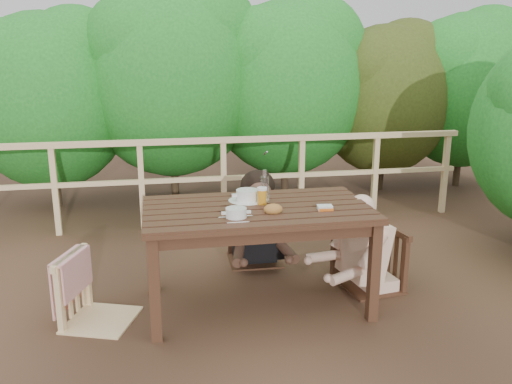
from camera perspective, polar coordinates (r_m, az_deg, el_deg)
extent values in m
plane|color=#533624|center=(4.32, 0.13, -11.79)|extent=(60.00, 60.00, 0.00)
cube|color=#392115|center=(4.16, 0.13, -6.96)|extent=(1.69, 0.95, 0.78)
cube|color=#E2BF87|center=(4.03, -16.57, -6.94)|extent=(0.62, 0.62, 0.97)
cube|color=#392115|center=(4.97, -0.13, -2.11)|extent=(0.49, 0.49, 0.97)
cube|color=#392115|center=(4.53, 12.30, -4.33)|extent=(0.54, 0.54, 0.95)
cube|color=#E2BF87|center=(6.01, -3.46, 1.06)|extent=(5.60, 0.10, 1.01)
cylinder|color=white|center=(3.77, -2.13, -2.33)|extent=(0.25, 0.25, 0.08)
cylinder|color=silver|center=(4.19, -0.92, -0.43)|extent=(0.30, 0.30, 0.10)
ellipsoid|color=olive|center=(3.87, 1.83, -1.85)|extent=(0.14, 0.11, 0.08)
cylinder|color=orange|center=(4.07, 0.65, -0.51)|extent=(0.08, 0.08, 0.15)
cylinder|color=silver|center=(4.10, 0.94, 0.50)|extent=(0.07, 0.07, 0.28)
cube|color=white|center=(3.98, 7.33, -1.75)|extent=(0.12, 0.09, 0.05)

